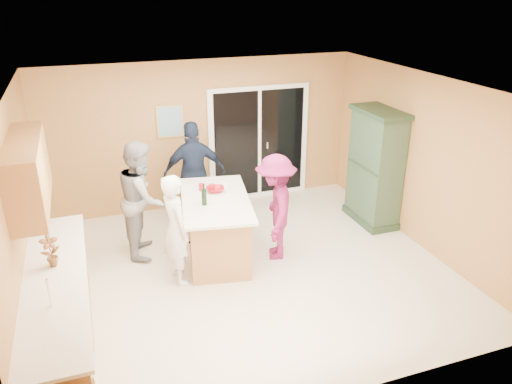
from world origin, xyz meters
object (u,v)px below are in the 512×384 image
object	(u,v)px
kitchen_island	(217,229)
woman_magenta	(276,207)
woman_white	(176,229)
green_hutch	(375,169)
woman_navy	(194,173)
woman_grey	(142,198)

from	to	relation	value
kitchen_island	woman_magenta	world-z (taller)	woman_magenta
kitchen_island	woman_white	bearing A→B (deg)	-135.55
green_hutch	woman_white	size ratio (longest dim) A/B	1.26
green_hutch	woman_navy	world-z (taller)	green_hutch
woman_navy	woman_magenta	distance (m)	1.73
woman_white	woman_navy	world-z (taller)	woman_navy
green_hutch	woman_navy	distance (m)	2.97
green_hutch	woman_white	distance (m)	3.54
woman_grey	woman_magenta	world-z (taller)	woman_grey
kitchen_island	woman_magenta	xyz separation A→B (m)	(0.81, -0.29, 0.35)
woman_navy	woman_magenta	world-z (taller)	woman_navy
woman_grey	kitchen_island	bearing A→B (deg)	-104.35
woman_grey	woman_navy	bearing A→B (deg)	-39.62
kitchen_island	woman_magenta	size ratio (longest dim) A/B	1.20
green_hutch	woman_magenta	xyz separation A→B (m)	(-1.98, -0.56, -0.16)
woman_white	woman_grey	distance (m)	1.00
woman_white	woman_navy	distance (m)	1.81
kitchen_island	green_hutch	bearing A→B (deg)	15.29
green_hutch	woman_navy	bearing A→B (deg)	161.16
woman_grey	woman_white	bearing A→B (deg)	-149.88
kitchen_island	green_hutch	xyz separation A→B (m)	(2.79, 0.27, 0.51)
woman_white	green_hutch	bearing A→B (deg)	-88.62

